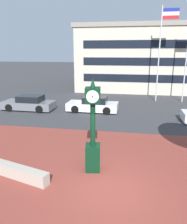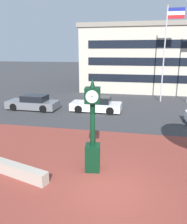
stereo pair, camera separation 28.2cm
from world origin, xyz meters
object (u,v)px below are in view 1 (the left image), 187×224
car_street_far (29,103)px  civic_building (167,58)px  street_clock (93,134)px  car_street_near (93,105)px  flagpole_primary (161,47)px

car_street_far → civic_building: civic_building is taller
street_clock → car_street_near: (-1.64, 9.59, -1.06)m
car_street_near → civic_building: (7.96, 16.06, 3.51)m
car_street_far → flagpole_primary: size_ratio=0.49×
car_street_far → flagpole_primary: (11.43, 5.68, 4.80)m
street_clock → civic_building: 26.53m
street_clock → car_street_near: size_ratio=0.92×
flagpole_primary → civic_building: 11.08m
street_clock → car_street_far: (-7.24, 9.17, -1.06)m
car_street_near → car_street_far: (-5.59, -0.42, 0.00)m
car_street_near → flagpole_primary: size_ratio=0.47×
car_street_near → car_street_far: same height
street_clock → car_street_far: bearing=120.5°
car_street_near → civic_building: size_ratio=0.18×
car_street_far → flagpole_primary: bearing=-62.2°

